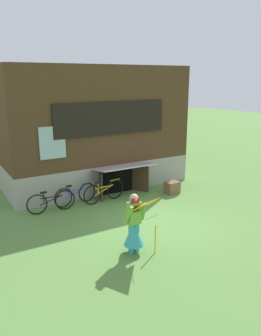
{
  "coord_description": "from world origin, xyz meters",
  "views": [
    {
      "loc": [
        -5.77,
        -8.06,
        4.34
      ],
      "look_at": [
        -0.57,
        0.66,
        1.63
      ],
      "focal_mm": 36.42,
      "sensor_mm": 36.0,
      "label": 1
    }
  ],
  "objects": [
    {
      "name": "ground_plane",
      "position": [
        0.0,
        0.0,
        0.0
      ],
      "size": [
        60.0,
        60.0,
        0.0
      ],
      "primitive_type": "plane",
      "color": "#56843D"
    },
    {
      "name": "log_house",
      "position": [
        -0.0,
        5.53,
        2.39
      ],
      "size": [
        7.23,
        6.19,
        4.79
      ],
      "color": "#9E998E",
      "rests_on": "ground_plane"
    },
    {
      "name": "person",
      "position": [
        -1.66,
        -1.34,
        0.67
      ],
      "size": [
        0.61,
        0.52,
        1.58
      ],
      "rotation": [
        0.0,
        0.0,
        0.3
      ],
      "color": "teal",
      "rests_on": "ground_plane"
    },
    {
      "name": "kite",
      "position": [
        -1.23,
        -1.87,
        1.22
      ],
      "size": [
        0.94,
        0.98,
        1.46
      ],
      "color": "orange",
      "rests_on": "ground_plane"
    },
    {
      "name": "bicycle_yellow",
      "position": [
        -0.66,
        2.37,
        0.38
      ],
      "size": [
        1.7,
        0.28,
        0.78
      ],
      "rotation": [
        0.0,
        0.0,
        0.14
      ],
      "color": "black",
      "rests_on": "ground_plane"
    },
    {
      "name": "bicycle_blue",
      "position": [
        -1.65,
        2.63,
        0.36
      ],
      "size": [
        1.63,
        0.27,
        0.75
      ],
      "rotation": [
        0.0,
        0.0,
        0.14
      ],
      "color": "black",
      "rests_on": "ground_plane"
    },
    {
      "name": "bicycle_black",
      "position": [
        -2.6,
        2.38,
        0.36
      ],
      "size": [
        1.63,
        0.14,
        0.74
      ],
      "rotation": [
        0.0,
        0.0,
        -0.06
      ],
      "color": "black",
      "rests_on": "ground_plane"
    },
    {
      "name": "wooden_crate",
      "position": [
        2.0,
        1.84,
        0.23
      ],
      "size": [
        0.5,
        0.43,
        0.46
      ],
      "primitive_type": "cube",
      "color": "brown",
      "rests_on": "ground_plane"
    }
  ]
}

